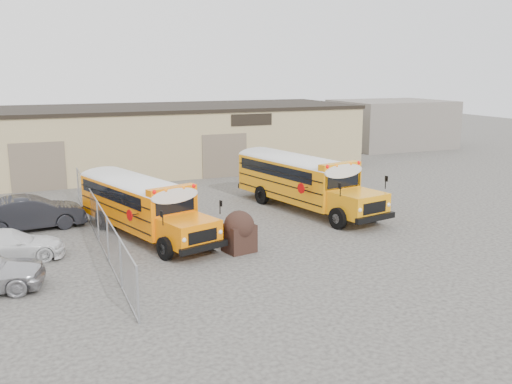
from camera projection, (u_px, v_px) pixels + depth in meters
name	position (u px, v px, depth m)	size (l,w,h in m)	color
ground	(252.00, 244.00, 24.36)	(120.00, 120.00, 0.00)	#33302E
warehouse	(151.00, 138.00, 41.93)	(30.20, 10.20, 4.67)	tan
chainlink_fence	(98.00, 221.00, 24.65)	(0.07, 18.07, 1.81)	#9A9DA2
distant_building_right	(391.00, 124.00, 54.51)	(10.00, 8.00, 4.40)	slate
school_bus_left	(90.00, 183.00, 29.61)	(4.80, 9.29, 2.65)	orange
school_bus_right	(240.00, 163.00, 35.09)	(4.44, 10.19, 2.90)	orange
tarp_bundle	(239.00, 231.00, 23.18)	(1.33, 1.26, 1.72)	black
car_white	(7.00, 245.00, 22.13)	(1.73, 4.25, 1.23)	silver
car_dark	(31.00, 213.00, 26.40)	(1.67, 4.79, 1.58)	black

